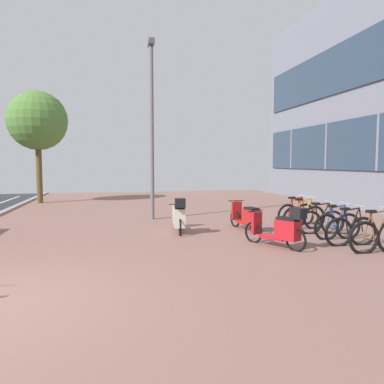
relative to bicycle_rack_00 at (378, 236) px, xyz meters
The scene contains 12 objects.
ground 6.33m from the bicycle_rack_00, 165.50° to the right, with size 21.00×40.00×0.13m.
bicycle_rack_00 is the anchor object (origin of this frame).
bicycle_rack_01 0.76m from the bicycle_rack_00, 100.65° to the left, with size 1.36×0.48×1.00m.
bicycle_rack_02 1.49m from the bicycle_rack_00, 90.27° to the left, with size 1.33×0.48×0.98m.
bicycle_rack_03 2.24m from the bicycle_rack_00, 90.47° to the left, with size 1.34×0.48×0.95m.
bicycle_rack_04 2.99m from the bicycle_rack_00, 92.53° to the left, with size 1.43×0.48×1.01m.
bicycle_rack_05 3.73m from the bicycle_rack_00, 89.91° to the left, with size 1.33×0.48×0.98m.
scooter_near 3.65m from the bicycle_rack_00, 120.75° to the left, with size 0.61×1.73×0.86m.
scooter_mid 2.07m from the bicycle_rack_00, 155.20° to the left, with size 1.01×1.58×1.00m.
scooter_far 5.03m from the bicycle_rack_00, 140.16° to the left, with size 0.57×1.83×1.04m.
lamp_post 7.92m from the bicycle_rack_00, 126.41° to the left, with size 0.20×0.52×6.12m.
street_tree 15.84m from the bicycle_rack_00, 126.77° to the left, with size 2.85×2.85×5.44m.
Camera 1 is at (1.89, -5.45, 1.97)m, focal length 34.77 mm.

